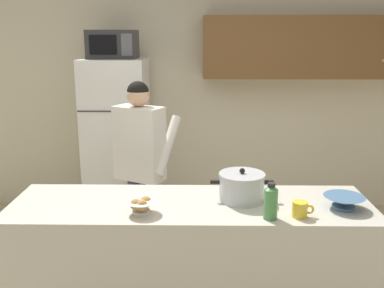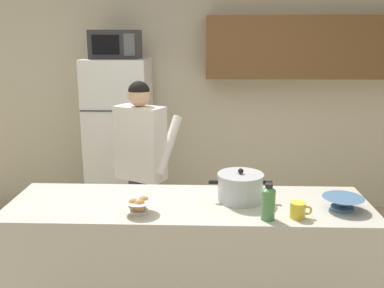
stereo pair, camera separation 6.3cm
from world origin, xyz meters
The scene contains 10 objects.
back_wall_unit centered at (0.24, 2.25, 1.41)m, with size 6.00×0.48×2.60m.
kitchen_island centered at (0.00, 0.00, 0.46)m, with size 2.31×0.68×0.92m, color beige.
refrigerator centered at (-0.81, 1.85, 0.86)m, with size 0.64×0.68×1.73m.
microwave centered at (-0.81, 1.83, 1.87)m, with size 0.48×0.37×0.28m.
person_near_pot centered at (-0.44, 0.90, 1.00)m, with size 0.60×0.56×1.60m.
cooking_pot centered at (0.33, 0.05, 1.01)m, with size 0.41×0.30×0.22m.
coffee_mug centered at (0.65, -0.21, 0.97)m, with size 0.13×0.09×0.10m.
bread_bowl centered at (-0.30, -0.18, 0.97)m, with size 0.20×0.20×0.10m.
empty_bowl centered at (0.95, -0.08, 0.97)m, with size 0.25×0.25×0.08m.
bottle_near_edge centered at (0.47, -0.24, 1.03)m, with size 0.08×0.08×0.22m.
Camera 2 is at (0.11, -2.62, 1.97)m, focal length 40.92 mm.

